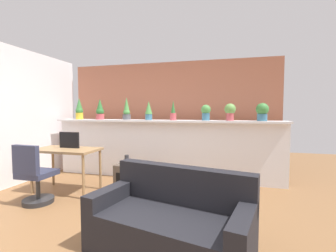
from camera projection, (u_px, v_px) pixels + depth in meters
The scene contains 18 objects.
ground_plane at pixel (119, 223), 2.87m from camera, with size 12.00×12.00×0.00m, color brown.
divider_wall at pixel (163, 150), 4.77m from camera, with size 4.73×0.16×1.18m, color white.
plant_shelf at pixel (162, 121), 4.69m from camera, with size 4.73×0.39×0.04m, color white.
brick_wall_behind at pixel (170, 118), 5.31m from camera, with size 4.73×0.10×2.50m, color #AD664C.
potted_plant_0 at pixel (79, 110), 5.14m from camera, with size 0.16×0.16×0.47m.
potted_plant_1 at pixel (100, 110), 5.00m from camera, with size 0.17×0.17×0.44m.
potted_plant_2 at pixel (127, 110), 4.91m from camera, with size 0.17×0.17×0.48m.
potted_plant_3 at pixel (149, 110), 4.72m from camera, with size 0.15×0.15×0.38m.
potted_plant_4 at pixel (173, 112), 4.59m from camera, with size 0.12×0.12×0.39m.
potted_plant_5 at pixel (206, 112), 4.46m from camera, with size 0.19×0.19×0.30m.
potted_plant_6 at pixel (230, 111), 4.32m from camera, with size 0.21×0.21×0.32m.
potted_plant_7 at pixel (262, 111), 4.18m from camera, with size 0.22×0.22×0.33m.
desk at pixel (66, 153), 3.99m from camera, with size 1.10×0.60×0.75m.
tv_monitor at pixel (69, 140), 4.05m from camera, with size 0.38×0.04×0.28m, color black.
office_chair at pixel (34, 179), 3.44m from camera, with size 0.45×0.46×0.91m.
side_cube_shelf at pixel (129, 178), 3.95m from camera, with size 0.40×0.41×0.50m.
vase_on_shelf at pixel (127, 159), 3.98m from camera, with size 0.07×0.07×0.14m, color #2D2D33.
couch at pixel (171, 223), 2.29m from camera, with size 1.69×1.09×0.80m.
Camera 1 is at (1.29, -2.55, 1.39)m, focal length 24.73 mm.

